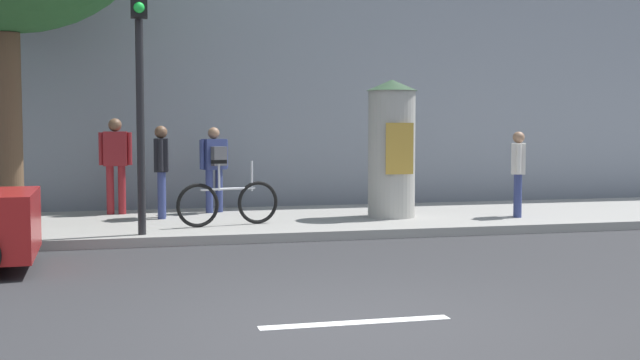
% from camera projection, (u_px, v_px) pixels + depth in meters
% --- Properties ---
extents(ground_plane, '(80.00, 80.00, 0.00)m').
position_uv_depth(ground_plane, '(356.00, 323.00, 7.21)').
color(ground_plane, '#2B2B2D').
extents(sidewalk_curb, '(36.00, 4.00, 0.15)m').
position_uv_depth(sidewalk_curb, '(245.00, 223.00, 13.98)').
color(sidewalk_curb, gray).
rests_on(sidewalk_curb, ground_plane).
extents(lane_markings, '(25.80, 0.16, 0.01)m').
position_uv_depth(lane_markings, '(356.00, 322.00, 7.21)').
color(lane_markings, silver).
rests_on(lane_markings, ground_plane).
extents(traffic_light, '(0.24, 0.45, 3.98)m').
position_uv_depth(traffic_light, '(140.00, 55.00, 11.66)').
color(traffic_light, black).
rests_on(traffic_light, sidewalk_curb).
extents(poster_column, '(0.93, 0.93, 2.47)m').
position_uv_depth(poster_column, '(392.00, 148.00, 14.18)').
color(poster_column, '#9E9B93').
rests_on(poster_column, sidewalk_curb).
extents(pedestrian_in_red_top, '(0.28, 0.65, 1.65)m').
position_uv_depth(pedestrian_in_red_top, '(161.00, 164.00, 14.01)').
color(pedestrian_in_red_top, navy).
rests_on(pedestrian_in_red_top, sidewalk_curb).
extents(pedestrian_near_pole, '(0.38, 0.52, 1.54)m').
position_uv_depth(pedestrian_near_pole, '(518.00, 168.00, 14.21)').
color(pedestrian_near_pole, navy).
rests_on(pedestrian_near_pole, sidewalk_curb).
extents(pedestrian_tallest, '(0.56, 0.49, 1.62)m').
position_uv_depth(pedestrian_tallest, '(215.00, 162.00, 14.92)').
color(pedestrian_tallest, navy).
rests_on(pedestrian_tallest, sidewalk_curb).
extents(pedestrian_with_backpack, '(0.60, 0.40, 1.79)m').
position_uv_depth(pedestrian_with_backpack, '(116.00, 157.00, 14.66)').
color(pedestrian_with_backpack, maroon).
rests_on(pedestrian_with_backpack, sidewalk_curb).
extents(bicycle_leaning, '(1.74, 0.46, 1.09)m').
position_uv_depth(bicycle_leaning, '(228.00, 202.00, 13.00)').
color(bicycle_leaning, black).
rests_on(bicycle_leaning, sidewalk_curb).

